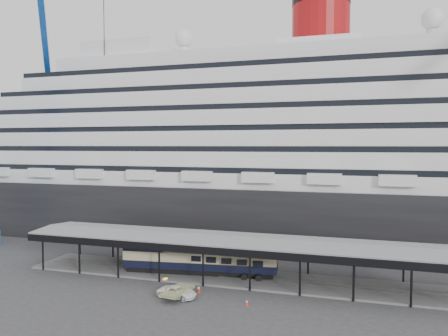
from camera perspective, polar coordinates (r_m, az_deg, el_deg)
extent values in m
plane|color=#353537|center=(52.70, -0.02, -15.76)|extent=(200.00, 200.00, 0.00)
cube|color=black|center=(81.90, 6.64, -5.41)|extent=(130.00, 30.00, 10.00)
cylinder|color=#990C0E|center=(82.53, 12.51, 17.28)|extent=(10.00, 10.00, 9.00)
sphere|color=silver|center=(88.60, -5.25, 16.53)|extent=(3.60, 3.60, 3.60)
sphere|color=silver|center=(83.09, 25.58, 17.17)|extent=(3.60, 3.60, 3.60)
cube|color=slate|center=(57.23, 1.50, -14.10)|extent=(56.00, 8.00, 0.24)
cube|color=slate|center=(56.52, 1.30, -14.15)|extent=(54.00, 0.08, 0.10)
cube|color=slate|center=(57.84, 1.70, -13.75)|extent=(54.00, 0.08, 0.10)
cube|color=black|center=(51.90, 0.14, -10.93)|extent=(56.00, 0.18, 0.90)
cube|color=black|center=(60.35, 2.68, -8.95)|extent=(56.00, 0.18, 0.90)
cube|color=slate|center=(55.95, 1.51, -9.14)|extent=(56.00, 9.00, 0.24)
cube|color=blue|center=(85.30, -22.65, 17.90)|extent=(12.92, 17.86, 16.80)
cylinder|color=black|center=(82.44, -15.26, 7.53)|extent=(0.12, 0.12, 47.21)
imported|color=white|center=(50.63, -6.14, -15.83)|extent=(4.63, 2.53, 1.23)
cube|color=black|center=(58.54, -3.20, -13.26)|extent=(19.35, 4.52, 0.64)
cube|color=black|center=(58.31, -3.20, -12.48)|extent=(20.31, 5.00, 1.01)
cube|color=#C8BA90|center=(58.03, -3.20, -11.44)|extent=(20.31, 5.04, 1.19)
cube|color=black|center=(57.84, -3.21, -10.69)|extent=(20.31, 5.00, 0.37)
cube|color=#E0590C|center=(52.44, -5.48, -15.85)|extent=(0.41, 0.41, 0.03)
cone|color=#E0590C|center=(52.32, -5.48, -15.46)|extent=(0.35, 0.35, 0.74)
cylinder|color=white|center=(52.30, -5.48, -15.39)|extent=(0.24, 0.24, 0.14)
cube|color=red|center=(52.33, -3.31, -15.88)|extent=(0.49, 0.49, 0.03)
cone|color=red|center=(52.19, -3.31, -15.45)|extent=(0.42, 0.42, 0.82)
cylinder|color=white|center=(52.17, -3.31, -15.37)|extent=(0.26, 0.26, 0.16)
cube|color=red|center=(48.44, 3.00, -17.46)|extent=(0.44, 0.44, 0.03)
cone|color=red|center=(48.33, 3.00, -17.10)|extent=(0.37, 0.37, 0.64)
cylinder|color=white|center=(48.31, 3.00, -17.03)|extent=(0.21, 0.21, 0.13)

